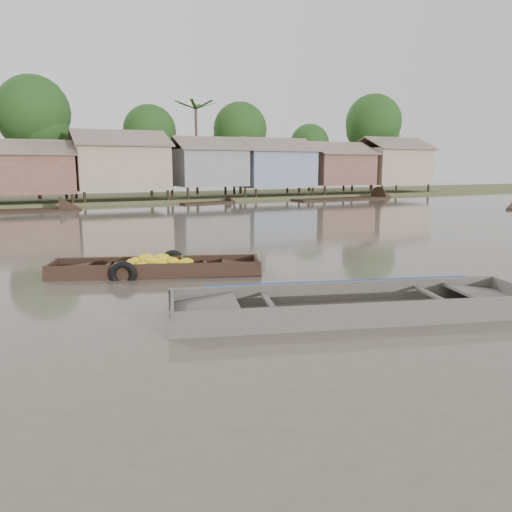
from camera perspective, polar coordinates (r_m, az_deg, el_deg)
name	(u,v)px	position (r m, az deg, el deg)	size (l,w,h in m)	color
ground	(281,298)	(10.71, 2.84, -4.82)	(120.00, 120.00, 0.00)	#524C3F
riverbank	(120,162)	(41.69, -15.23, 10.35)	(120.00, 12.47, 10.22)	#384723
banana_boat	(154,268)	(13.28, -11.61, -1.40)	(5.50, 3.03, 0.77)	black
viewer_boat	(355,311)	(9.80, 11.20, -6.15)	(7.24, 3.77, 0.56)	#443E3A
distant_boats	(215,207)	(35.19, -4.73, 5.66)	(46.39, 15.26, 0.35)	black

